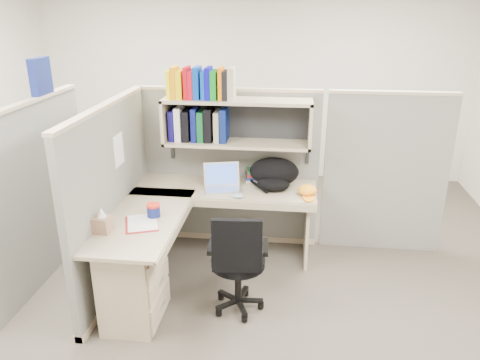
# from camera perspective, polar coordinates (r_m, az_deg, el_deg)

# --- Properties ---
(ground) EXTENTS (6.00, 6.00, 0.00)m
(ground) POSITION_cam_1_polar(r_m,az_deg,el_deg) (4.35, -2.83, -12.61)
(ground) COLOR #39332C
(ground) RESTS_ON ground
(room_shell) EXTENTS (6.00, 6.00, 6.00)m
(room_shell) POSITION_cam_1_polar(r_m,az_deg,el_deg) (3.72, -3.27, 8.73)
(room_shell) COLOR beige
(room_shell) RESTS_ON ground
(cubicle) EXTENTS (3.79, 1.84, 1.95)m
(cubicle) POSITION_cam_1_polar(r_m,az_deg,el_deg) (4.41, -6.78, 0.96)
(cubicle) COLOR #60615C
(cubicle) RESTS_ON ground
(desk) EXTENTS (1.74, 1.75, 0.73)m
(desk) POSITION_cam_1_polar(r_m,az_deg,el_deg) (3.97, -9.52, -9.04)
(desk) COLOR gray
(desk) RESTS_ON ground
(laptop) EXTENTS (0.41, 0.41, 0.25)m
(laptop) POSITION_cam_1_polar(r_m,az_deg,el_deg) (4.40, -2.13, 0.26)
(laptop) COLOR silver
(laptop) RESTS_ON desk
(backpack) EXTENTS (0.55, 0.47, 0.28)m
(backpack) POSITION_cam_1_polar(r_m,az_deg,el_deg) (4.46, 4.14, 0.74)
(backpack) COLOR black
(backpack) RESTS_ON desk
(orange_cap) EXTENTS (0.20, 0.22, 0.10)m
(orange_cap) POSITION_cam_1_polar(r_m,az_deg,el_deg) (4.35, 8.22, -1.23)
(orange_cap) COLOR orange
(orange_cap) RESTS_ON desk
(snack_canister) EXTENTS (0.11, 0.11, 0.11)m
(snack_canister) POSITION_cam_1_polar(r_m,az_deg,el_deg) (3.94, -10.51, -3.64)
(snack_canister) COLOR navy
(snack_canister) RESTS_ON desk
(tissue_box) EXTENTS (0.14, 0.14, 0.20)m
(tissue_box) POSITION_cam_1_polar(r_m,az_deg,el_deg) (3.76, -16.47, -4.68)
(tissue_box) COLOR #9A7157
(tissue_box) RESTS_ON desk
(mouse) EXTENTS (0.11, 0.09, 0.04)m
(mouse) POSITION_cam_1_polar(r_m,az_deg,el_deg) (4.25, -0.26, -1.97)
(mouse) COLOR #87A5C0
(mouse) RESTS_ON desk
(paper_cup) EXTENTS (0.07, 0.07, 0.09)m
(paper_cup) POSITION_cam_1_polar(r_m,az_deg,el_deg) (4.63, -1.50, 0.32)
(paper_cup) COLOR silver
(paper_cup) RESTS_ON desk
(book_stack) EXTENTS (0.20, 0.25, 0.11)m
(book_stack) POSITION_cam_1_polar(r_m,az_deg,el_deg) (4.70, 1.64, 0.74)
(book_stack) COLOR gray
(book_stack) RESTS_ON desk
(loose_paper) EXTENTS (0.33, 0.38, 0.00)m
(loose_paper) POSITION_cam_1_polar(r_m,az_deg,el_deg) (3.88, -11.80, -5.08)
(loose_paper) COLOR silver
(loose_paper) RESTS_ON desk
(task_chair) EXTENTS (0.49, 0.45, 0.92)m
(task_chair) POSITION_cam_1_polar(r_m,az_deg,el_deg) (3.84, -0.26, -11.82)
(task_chair) COLOR black
(task_chair) RESTS_ON ground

